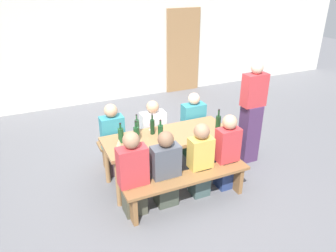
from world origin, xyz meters
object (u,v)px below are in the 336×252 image
tasting_table (168,141)px  wine_glass_1 (151,124)px  seated_guest_far_1 (153,135)px  wine_bottle_0 (136,134)px  bench_near (188,183)px  seated_guest_near_0 (133,176)px  wine_bottle_1 (121,135)px  bench_far (152,140)px  wine_bottle_5 (161,132)px  wooden_door (183,51)px  seated_guest_near_3 (227,153)px  wine_bottle_2 (137,127)px  seated_guest_near_2 (200,161)px  seated_guest_far_2 (193,127)px  wine_bottle_4 (218,122)px  wine_glass_0 (119,143)px  seated_guest_far_0 (113,141)px  wine_bottle_3 (152,127)px  standing_host (251,115)px  seated_guest_near_1 (166,171)px

tasting_table → wine_glass_1: size_ratio=13.49×
seated_guest_far_1 → wine_bottle_0: bearing=-42.1°
bench_near → seated_guest_far_1: bearing=91.5°
wine_glass_1 → seated_guest_far_1: size_ratio=0.12×
seated_guest_near_0 → wine_bottle_1: bearing=-3.7°
bench_far → wine_bottle_5: bearing=-101.0°
bench_far → seated_guest_far_1: bearing=-101.5°
wooden_door → seated_guest_near_3: 4.39m
wine_bottle_2 → seated_guest_near_2: seated_guest_near_2 is taller
wine_bottle_2 → seated_guest_far_2: seated_guest_far_2 is taller
bench_far → wine_bottle_4: size_ratio=5.41×
wine_glass_0 → seated_guest_far_0: size_ratio=0.16×
wine_bottle_2 → wine_bottle_3: bearing=-21.6°
seated_guest_near_2 → seated_guest_far_0: size_ratio=0.95×
wine_bottle_5 → wine_glass_1: 0.32m
wine_bottle_5 → seated_guest_far_2: 1.05m
wine_bottle_0 → standing_host: standing_host is taller
bench_near → standing_host: (1.45, 0.64, 0.47)m
tasting_table → seated_guest_near_1: (-0.26, -0.51, -0.14)m
wine_glass_1 → seated_guest_far_0: seated_guest_far_0 is taller
tasting_table → bench_far: 0.73m
bench_near → wine_bottle_5: size_ratio=6.10×
wine_glass_1 → seated_guest_far_2: 0.93m
wine_bottle_1 → seated_guest_near_3: 1.51m
tasting_table → bench_far: (0.00, 0.66, -0.31)m
seated_guest_near_0 → seated_guest_far_1: bearing=-33.8°
wine_bottle_0 → seated_guest_near_0: bearing=-114.3°
seated_guest_near_1 → seated_guest_near_3: seated_guest_near_3 is taller
bench_far → wine_bottle_2: bearing=-131.8°
wine_bottle_0 → standing_host: (1.92, -0.04, -0.05)m
wooden_door → bench_near: wooden_door is taller
wine_bottle_5 → standing_host: standing_host is taller
standing_host → bench_far: bearing=-24.9°
wine_bottle_1 → wine_bottle_5: 0.55m
wine_bottle_5 → wooden_door: bearing=59.2°
wine_bottle_2 → seated_guest_near_2: 1.03m
wine_bottle_1 → seated_guest_far_2: size_ratio=0.25×
seated_guest_near_0 → seated_guest_far_2: 1.73m
bench_near → wine_glass_1: bearing=99.5°
wine_bottle_1 → seated_guest_near_1: (0.41, -0.59, -0.34)m
wine_bottle_1 → wine_bottle_3: bearing=6.3°
wine_bottle_2 → wine_glass_1: (0.23, 0.05, -0.02)m
seated_guest_near_2 → seated_guest_near_1: bearing=90.0°
seated_guest_near_1 → wine_bottle_3: bearing=-6.8°
seated_guest_far_0 → standing_host: bearing=76.2°
wine_bottle_3 → seated_guest_near_0: 0.89m
wine_bottle_1 → wine_bottle_3: 0.49m
wooden_door → standing_host: (-0.61, -3.65, -0.23)m
wooden_door → bench_far: (-2.06, -2.98, -0.70)m
wine_bottle_5 → seated_guest_near_3: (0.83, -0.46, -0.30)m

